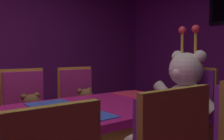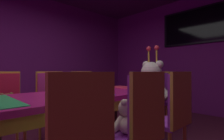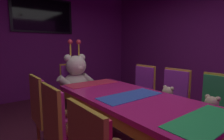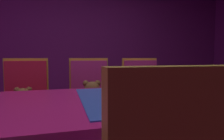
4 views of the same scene
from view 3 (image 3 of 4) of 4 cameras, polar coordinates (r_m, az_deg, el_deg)
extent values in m
cube|color=#721E72|center=(4.82, -21.34, 8.38)|extent=(5.20, 0.12, 2.80)
cube|color=#C61E72|center=(2.06, 5.94, -9.07)|extent=(0.90, 2.00, 0.05)
cube|color=gold|center=(2.08, 5.91, -11.04)|extent=(0.88, 1.96, 0.10)
cylinder|color=#4C3826|center=(3.06, -0.63, -10.55)|extent=(0.07, 0.07, 0.69)
cylinder|color=#4C3826|center=(2.70, -14.09, -13.37)|extent=(0.07, 0.07, 0.69)
cube|color=green|center=(1.58, 28.31, -14.25)|extent=(0.77, 0.32, 0.01)
cube|color=blue|center=(2.05, 5.96, -8.32)|extent=(0.77, 0.32, 0.01)
cube|color=#E52D4C|center=(2.71, -6.50, -4.32)|extent=(0.77, 0.32, 0.01)
sphere|color=brown|center=(1.24, -1.04, -21.44)|extent=(0.05, 0.05, 0.05)
cube|color=#CC338C|center=(1.81, -12.18, -21.25)|extent=(0.40, 0.40, 0.04)
cube|color=#CC338C|center=(1.63, -18.36, -14.28)|extent=(0.05, 0.38, 0.50)
cube|color=gold|center=(1.63, -19.10, -14.40)|extent=(0.03, 0.41, 0.55)
ellipsoid|color=brown|center=(1.76, -12.28, -18.25)|extent=(0.19, 0.19, 0.16)
sphere|color=brown|center=(1.71, -11.89, -13.91)|extent=(0.16, 0.16, 0.16)
sphere|color=#99663C|center=(1.73, -10.26, -13.94)|extent=(0.06, 0.06, 0.06)
sphere|color=brown|center=(1.73, -13.32, -11.60)|extent=(0.06, 0.06, 0.06)
sphere|color=brown|center=(1.63, -11.60, -12.78)|extent=(0.06, 0.06, 0.06)
cylinder|color=brown|center=(1.85, -12.47, -16.40)|extent=(0.05, 0.14, 0.13)
cylinder|color=brown|center=(1.69, -9.53, -18.73)|extent=(0.05, 0.14, 0.13)
cylinder|color=brown|center=(1.87, -9.26, -18.24)|extent=(0.07, 0.14, 0.07)
cylinder|color=brown|center=(1.79, -7.61, -19.47)|extent=(0.07, 0.14, 0.07)
cube|color=#CC338C|center=(2.29, -17.98, -14.91)|extent=(0.40, 0.40, 0.04)
cube|color=#CC338C|center=(2.16, -22.85, -9.02)|extent=(0.05, 0.38, 0.50)
cube|color=gold|center=(2.15, -23.42, -9.09)|extent=(0.03, 0.41, 0.55)
cylinder|color=gold|center=(2.58, -15.49, -17.81)|extent=(0.04, 0.04, 0.42)
cylinder|color=gold|center=(2.31, -12.30, -20.84)|extent=(0.04, 0.04, 0.42)
cylinder|color=gold|center=(2.49, -22.73, -19.09)|extent=(0.04, 0.04, 0.42)
ellipsoid|color=brown|center=(2.26, -18.10, -12.43)|extent=(0.19, 0.19, 0.16)
sphere|color=brown|center=(2.22, -17.84, -8.94)|extent=(0.16, 0.16, 0.16)
sphere|color=#99663C|center=(2.24, -16.53, -9.05)|extent=(0.06, 0.06, 0.06)
sphere|color=brown|center=(2.25, -18.82, -7.19)|extent=(0.06, 0.06, 0.06)
sphere|color=brown|center=(2.14, -17.80, -7.90)|extent=(0.06, 0.06, 0.06)
cylinder|color=brown|center=(2.35, -17.99, -11.19)|extent=(0.05, 0.14, 0.13)
cylinder|color=brown|center=(2.18, -16.22, -12.66)|extent=(0.05, 0.14, 0.13)
cylinder|color=brown|center=(2.36, -15.49, -12.76)|extent=(0.07, 0.15, 0.07)
cylinder|color=brown|center=(2.27, -14.49, -13.56)|extent=(0.07, 0.15, 0.07)
cube|color=#268C4C|center=(2.40, 29.38, -14.54)|extent=(0.40, 0.40, 0.04)
cube|color=#268C4C|center=(2.48, 31.46, -7.42)|extent=(0.05, 0.38, 0.50)
cube|color=gold|center=(2.50, 31.65, -7.32)|extent=(0.03, 0.41, 0.55)
cylinder|color=gold|center=(2.68, 27.17, -17.34)|extent=(0.04, 0.04, 0.42)
cylinder|color=gold|center=(2.42, 23.69, -19.94)|extent=(0.04, 0.04, 0.42)
ellipsoid|color=beige|center=(2.36, 29.55, -12.25)|extent=(0.19, 0.19, 0.15)
sphere|color=beige|center=(2.31, 29.61, -9.24)|extent=(0.15, 0.15, 0.15)
sphere|color=#FDDCAD|center=(2.27, 29.09, -9.80)|extent=(0.06, 0.06, 0.06)
sphere|color=beige|center=(2.29, 31.16, -8.04)|extent=(0.06, 0.06, 0.06)
sphere|color=beige|center=(2.33, 28.60, -7.60)|extent=(0.06, 0.06, 0.06)
cylinder|color=beige|center=(2.29, 31.36, -12.59)|extent=(0.05, 0.13, 0.12)
cylinder|color=beige|center=(2.36, 27.10, -11.73)|extent=(0.05, 0.13, 0.12)
cylinder|color=beige|center=(2.26, 29.39, -14.53)|extent=(0.06, 0.14, 0.06)
cylinder|color=beige|center=(2.29, 27.08, -14.02)|extent=(0.06, 0.14, 0.06)
cube|color=purple|center=(2.65, 17.58, -11.72)|extent=(0.40, 0.40, 0.04)
cube|color=purple|center=(2.73, 20.00, -5.41)|extent=(0.05, 0.38, 0.50)
cube|color=gold|center=(2.74, 20.24, -5.33)|extent=(0.03, 0.41, 0.55)
cylinder|color=gold|center=(2.94, 16.60, -14.48)|extent=(0.04, 0.04, 0.42)
cylinder|color=gold|center=(2.79, 22.14, -16.06)|extent=(0.04, 0.04, 0.42)
cylinder|color=gold|center=(2.71, 12.45, -16.35)|extent=(0.04, 0.04, 0.42)
cylinder|color=gold|center=(2.54, 18.27, -18.32)|extent=(0.04, 0.04, 0.42)
ellipsoid|color=beige|center=(2.62, 17.67, -9.61)|extent=(0.19, 0.19, 0.15)
sphere|color=beige|center=(2.57, 17.59, -6.83)|extent=(0.15, 0.15, 0.15)
sphere|color=#FDDCAD|center=(2.54, 16.91, -7.29)|extent=(0.06, 0.06, 0.06)
sphere|color=beige|center=(2.54, 18.89, -5.77)|extent=(0.06, 0.06, 0.06)
sphere|color=beige|center=(2.60, 16.83, -5.36)|extent=(0.06, 0.06, 0.06)
cylinder|color=beige|center=(2.54, 18.93, -9.90)|extent=(0.05, 0.13, 0.12)
cylinder|color=beige|center=(2.64, 15.53, -9.07)|extent=(0.05, 0.13, 0.12)
cylinder|color=beige|center=(2.52, 16.94, -11.54)|extent=(0.06, 0.14, 0.06)
cylinder|color=beige|center=(2.57, 15.13, -11.04)|extent=(0.06, 0.14, 0.06)
cube|color=purple|center=(3.00, 8.02, -9.15)|extent=(0.40, 0.40, 0.04)
cube|color=purple|center=(3.06, 10.49, -3.64)|extent=(0.05, 0.38, 0.50)
cube|color=gold|center=(3.07, 10.76, -3.59)|extent=(0.03, 0.41, 0.55)
cylinder|color=gold|center=(3.28, 7.91, -11.84)|extent=(0.04, 0.04, 0.42)
cylinder|color=gold|center=(3.08, 12.26, -13.29)|extent=(0.04, 0.04, 0.42)
cylinder|color=gold|center=(3.08, 3.60, -13.16)|extent=(0.04, 0.04, 0.42)
cylinder|color=gold|center=(2.86, 7.96, -14.89)|extent=(0.04, 0.04, 0.42)
cube|color=purple|center=(3.27, -11.62, -7.76)|extent=(0.40, 0.40, 0.04)
cube|color=purple|center=(3.37, -13.08, -2.63)|extent=(0.38, 0.05, 0.50)
cube|color=gold|center=(3.39, -13.24, -2.58)|extent=(0.41, 0.03, 0.55)
cylinder|color=gold|center=(3.55, -10.30, -10.38)|extent=(0.04, 0.04, 0.42)
cylinder|color=gold|center=(3.28, -7.68, -11.86)|extent=(0.04, 0.04, 0.42)
cylinder|color=gold|center=(3.42, -15.16, -11.22)|extent=(0.04, 0.04, 0.42)
cylinder|color=gold|center=(3.14, -12.88, -12.88)|extent=(0.04, 0.04, 0.42)
ellipsoid|color=silver|center=(3.22, -11.72, -4.11)|extent=(0.44, 0.44, 0.35)
sphere|color=silver|center=(3.14, -11.58, 1.43)|extent=(0.35, 0.35, 0.35)
sphere|color=white|center=(3.04, -10.57, 0.74)|extent=(0.13, 0.13, 0.13)
sphere|color=silver|center=(3.22, -9.83, 3.99)|extent=(0.13, 0.13, 0.13)
sphere|color=silver|center=(3.11, -14.14, 3.72)|extent=(0.13, 0.13, 0.13)
cylinder|color=silver|center=(3.24, -7.55, -3.32)|extent=(0.31, 0.12, 0.29)
cylinder|color=silver|center=(3.05, -14.71, -4.22)|extent=(0.31, 0.12, 0.29)
cylinder|color=silver|center=(3.06, -7.33, -6.94)|extent=(0.33, 0.15, 0.15)
cylinder|color=silver|center=(2.95, -11.26, -7.57)|extent=(0.33, 0.15, 0.15)
cylinder|color=gold|center=(3.19, -10.74, 6.82)|extent=(0.03, 0.03, 0.23)
sphere|color=#E5333F|center=(3.19, -10.80, 8.93)|extent=(0.08, 0.08, 0.08)
cylinder|color=gold|center=(3.12, -13.35, 6.73)|extent=(0.03, 0.03, 0.23)
sphere|color=#E5333F|center=(3.12, -13.42, 8.88)|extent=(0.08, 0.08, 0.08)
cube|color=black|center=(4.79, -21.43, 16.20)|extent=(1.46, 0.05, 0.85)
cube|color=black|center=(4.77, -21.34, 16.25)|extent=(1.34, 0.01, 0.76)
camera|label=1|loc=(2.91, 39.75, 2.00)|focal=39.17mm
camera|label=2|loc=(3.07, 46.36, -0.67)|focal=27.90mm
camera|label=4|loc=(2.74, 26.97, 0.34)|focal=30.35mm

